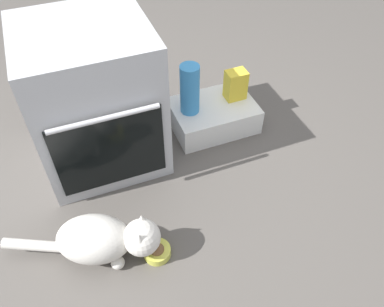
{
  "coord_description": "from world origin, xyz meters",
  "views": [
    {
      "loc": [
        -0.14,
        -1.22,
        1.61
      ],
      "look_at": [
        0.33,
        -0.01,
        0.25
      ],
      "focal_mm": 36.14,
      "sensor_mm": 36.0,
      "label": 1
    }
  ],
  "objects": [
    {
      "name": "pantry_cabinet",
      "position": [
        0.63,
        0.4,
        0.08
      ],
      "size": [
        0.49,
        0.35,
        0.16
      ],
      "primitive_type": "cube",
      "color": "white",
      "rests_on": "ground"
    },
    {
      "name": "cat",
      "position": [
        -0.18,
        -0.24,
        0.13
      ],
      "size": [
        0.68,
        0.34,
        0.24
      ],
      "rotation": [
        0.0,
        0.0,
        -0.38
      ],
      "color": "silver",
      "rests_on": "ground"
    },
    {
      "name": "ground",
      "position": [
        0.0,
        0.0,
        0.0
      ],
      "size": [
        8.0,
        8.0,
        0.0
      ],
      "primitive_type": "plane",
      "color": "#56514C"
    },
    {
      "name": "water_bottle",
      "position": [
        0.48,
        0.41,
        0.31
      ],
      "size": [
        0.11,
        0.11,
        0.3
      ],
      "primitive_type": "cylinder",
      "color": "#388CD1",
      "rests_on": "pantry_cabinet"
    },
    {
      "name": "snack_bag",
      "position": [
        0.78,
        0.42,
        0.25
      ],
      "size": [
        0.12,
        0.09,
        0.18
      ],
      "primitive_type": "cube",
      "color": "yellow",
      "rests_on": "pantry_cabinet"
    },
    {
      "name": "oven",
      "position": [
        -0.04,
        0.41,
        0.39
      ],
      "size": [
        0.62,
        0.64,
        0.77
      ],
      "color": "#B7BABF",
      "rests_on": "ground"
    },
    {
      "name": "food_bowl",
      "position": [
        0.04,
        -0.32,
        0.03
      ],
      "size": [
        0.13,
        0.13,
        0.07
      ],
      "color": "#D1D14C",
      "rests_on": "ground"
    }
  ]
}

